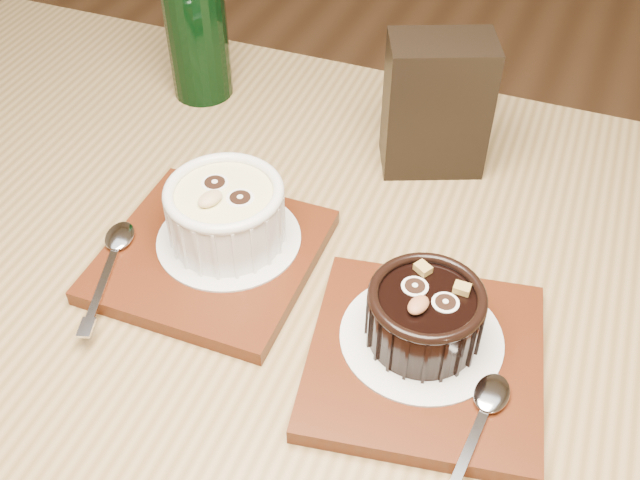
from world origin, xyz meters
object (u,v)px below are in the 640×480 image
(condiment_stand, at_px, (436,105))
(ramekin_white, at_px, (226,211))
(tray_right, at_px, (425,360))
(green_bottle, at_px, (194,13))
(table, at_px, (299,382))
(tray_left, at_px, (211,256))
(ramekin_dark, at_px, (425,313))

(condiment_stand, bearing_deg, ramekin_white, -123.18)
(tray_right, height_order, condiment_stand, condiment_stand)
(green_bottle, bearing_deg, table, -48.48)
(green_bottle, bearing_deg, ramekin_white, -55.63)
(ramekin_white, xyz_separation_m, condiment_stand, (0.13, 0.20, 0.02))
(table, height_order, tray_left, tray_left)
(ramekin_white, height_order, ramekin_dark, ramekin_white)
(tray_left, bearing_deg, tray_right, -9.52)
(condiment_stand, bearing_deg, ramekin_dark, -74.81)
(ramekin_white, bearing_deg, table, -11.85)
(condiment_stand, bearing_deg, green_bottle, 174.85)
(table, relative_size, ramekin_white, 11.80)
(ramekin_white, relative_size, condiment_stand, 0.74)
(tray_right, bearing_deg, condiment_stand, 106.07)
(ramekin_white, height_order, green_bottle, green_bottle)
(condiment_stand, bearing_deg, tray_left, -122.68)
(condiment_stand, xyz_separation_m, green_bottle, (-0.28, 0.03, 0.03))
(tray_left, height_order, condiment_stand, condiment_stand)
(tray_left, xyz_separation_m, ramekin_dark, (0.20, -0.02, 0.04))
(condiment_stand, relative_size, green_bottle, 0.55)
(tray_left, bearing_deg, condiment_stand, 57.32)
(tray_right, height_order, green_bottle, green_bottle)
(tray_right, relative_size, green_bottle, 0.71)
(tray_right, xyz_separation_m, ramekin_dark, (-0.01, 0.01, 0.04))
(condiment_stand, distance_m, green_bottle, 0.28)
(tray_left, xyz_separation_m, ramekin_white, (0.01, 0.02, 0.04))
(tray_right, distance_m, condiment_stand, 0.27)
(ramekin_dark, bearing_deg, condiment_stand, 119.60)
(ramekin_white, bearing_deg, ramekin_dark, 5.78)
(tray_left, height_order, green_bottle, green_bottle)
(ramekin_white, height_order, condiment_stand, condiment_stand)
(tray_right, relative_size, ramekin_dark, 1.99)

